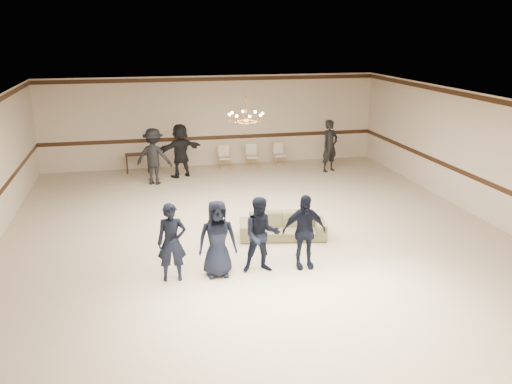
{
  "coord_description": "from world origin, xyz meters",
  "views": [
    {
      "loc": [
        -2.72,
        -12.24,
        4.81
      ],
      "look_at": [
        -0.09,
        -0.5,
        1.17
      ],
      "focal_mm": 38.25,
      "sensor_mm": 36.0,
      "label": 1
    }
  ],
  "objects_px": {
    "settee": "(282,226)",
    "banquet_chair_left": "(225,158)",
    "boy_d": "(304,232)",
    "adult_right": "(330,146)",
    "banquet_chair_mid": "(252,156)",
    "boy_c": "(261,235)",
    "adult_left": "(154,156)",
    "chandelier": "(246,109)",
    "boy_a": "(172,242)",
    "console_table": "(138,163)",
    "boy_b": "(217,239)",
    "adult_mid": "(180,150)",
    "banquet_chair_right": "(279,155)"
  },
  "relations": [
    {
      "from": "boy_c",
      "to": "console_table",
      "type": "xyz_separation_m",
      "value": [
        -2.35,
        8.66,
        -0.45
      ]
    },
    {
      "from": "boy_a",
      "to": "banquet_chair_mid",
      "type": "xyz_separation_m",
      "value": [
        3.45,
        8.46,
        -0.37
      ]
    },
    {
      "from": "boy_d",
      "to": "adult_right",
      "type": "bearing_deg",
      "value": 68.06
    },
    {
      "from": "boy_d",
      "to": "banquet_chair_mid",
      "type": "distance_m",
      "value": 8.5
    },
    {
      "from": "boy_b",
      "to": "banquet_chair_mid",
      "type": "xyz_separation_m",
      "value": [
        2.55,
        8.46,
        -0.37
      ]
    },
    {
      "from": "boy_d",
      "to": "banquet_chair_right",
      "type": "distance_m",
      "value": 8.65
    },
    {
      "from": "chandelier",
      "to": "boy_a",
      "type": "relative_size",
      "value": 0.6
    },
    {
      "from": "banquet_chair_left",
      "to": "console_table",
      "type": "relative_size",
      "value": 1.06
    },
    {
      "from": "adult_mid",
      "to": "console_table",
      "type": "height_order",
      "value": "adult_mid"
    },
    {
      "from": "chandelier",
      "to": "boy_b",
      "type": "relative_size",
      "value": 0.6
    },
    {
      "from": "chandelier",
      "to": "boy_a",
      "type": "distance_m",
      "value": 4.41
    },
    {
      "from": "boy_a",
      "to": "boy_c",
      "type": "height_order",
      "value": "same"
    },
    {
      "from": "boy_b",
      "to": "settee",
      "type": "height_order",
      "value": "boy_b"
    },
    {
      "from": "chandelier",
      "to": "adult_right",
      "type": "distance_m",
      "value": 5.99
    },
    {
      "from": "chandelier",
      "to": "adult_mid",
      "type": "xyz_separation_m",
      "value": [
        -1.3,
        4.58,
        -1.98
      ]
    },
    {
      "from": "boy_a",
      "to": "boy_d",
      "type": "height_order",
      "value": "same"
    },
    {
      "from": "chandelier",
      "to": "console_table",
      "type": "height_order",
      "value": "chandelier"
    },
    {
      "from": "adult_left",
      "to": "adult_right",
      "type": "distance_m",
      "value": 6.01
    },
    {
      "from": "chandelier",
      "to": "banquet_chair_right",
      "type": "relative_size",
      "value": 1.11
    },
    {
      "from": "settee",
      "to": "console_table",
      "type": "height_order",
      "value": "console_table"
    },
    {
      "from": "boy_a",
      "to": "console_table",
      "type": "relative_size",
      "value": 1.98
    },
    {
      "from": "chandelier",
      "to": "settee",
      "type": "bearing_deg",
      "value": -70.42
    },
    {
      "from": "boy_a",
      "to": "banquet_chair_left",
      "type": "bearing_deg",
      "value": 76.93
    },
    {
      "from": "settee",
      "to": "banquet_chair_left",
      "type": "distance_m",
      "value": 6.78
    },
    {
      "from": "adult_mid",
      "to": "banquet_chair_left",
      "type": "relative_size",
      "value": 2.13
    },
    {
      "from": "boy_b",
      "to": "chandelier",
      "type": "bearing_deg",
      "value": 70.27
    },
    {
      "from": "boy_d",
      "to": "banquet_chair_left",
      "type": "bearing_deg",
      "value": 93.52
    },
    {
      "from": "chandelier",
      "to": "banquet_chair_right",
      "type": "bearing_deg",
      "value": 66.34
    },
    {
      "from": "boy_b",
      "to": "console_table",
      "type": "distance_m",
      "value": 8.79
    },
    {
      "from": "chandelier",
      "to": "banquet_chair_left",
      "type": "bearing_deg",
      "value": 86.81
    },
    {
      "from": "chandelier",
      "to": "adult_mid",
      "type": "distance_m",
      "value": 5.15
    },
    {
      "from": "banquet_chair_mid",
      "to": "adult_mid",
      "type": "bearing_deg",
      "value": -159.92
    },
    {
      "from": "boy_d",
      "to": "adult_right",
      "type": "xyz_separation_m",
      "value": [
        3.26,
        7.41,
        0.11
      ]
    },
    {
      "from": "boy_b",
      "to": "adult_mid",
      "type": "relative_size",
      "value": 0.88
    },
    {
      "from": "banquet_chair_left",
      "to": "banquet_chair_right",
      "type": "distance_m",
      "value": 2.0
    },
    {
      "from": "boy_b",
      "to": "boy_c",
      "type": "distance_m",
      "value": 0.9
    },
    {
      "from": "adult_right",
      "to": "adult_left",
      "type": "bearing_deg",
      "value": 157.63
    },
    {
      "from": "banquet_chair_mid",
      "to": "boy_d",
      "type": "bearing_deg",
      "value": -89.1
    },
    {
      "from": "chandelier",
      "to": "adult_left",
      "type": "relative_size",
      "value": 0.52
    },
    {
      "from": "boy_c",
      "to": "settee",
      "type": "height_order",
      "value": "boy_c"
    },
    {
      "from": "boy_c",
      "to": "adult_left",
      "type": "height_order",
      "value": "adult_left"
    },
    {
      "from": "adult_mid",
      "to": "banquet_chair_right",
      "type": "relative_size",
      "value": 2.13
    },
    {
      "from": "settee",
      "to": "banquet_chair_mid",
      "type": "bearing_deg",
      "value": 94.05
    },
    {
      "from": "chandelier",
      "to": "boy_c",
      "type": "bearing_deg",
      "value": -96.37
    },
    {
      "from": "boy_d",
      "to": "settee",
      "type": "height_order",
      "value": "boy_d"
    },
    {
      "from": "banquet_chair_right",
      "to": "console_table",
      "type": "relative_size",
      "value": 1.06
    },
    {
      "from": "boy_c",
      "to": "adult_left",
      "type": "relative_size",
      "value": 0.88
    },
    {
      "from": "adult_mid",
      "to": "adult_right",
      "type": "xyz_separation_m",
      "value": [
        5.1,
        -0.4,
        0.0
      ]
    },
    {
      "from": "adult_left",
      "to": "banquet_chair_mid",
      "type": "bearing_deg",
      "value": -136.71
    },
    {
      "from": "adult_right",
      "to": "console_table",
      "type": "bearing_deg",
      "value": 143.9
    }
  ]
}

